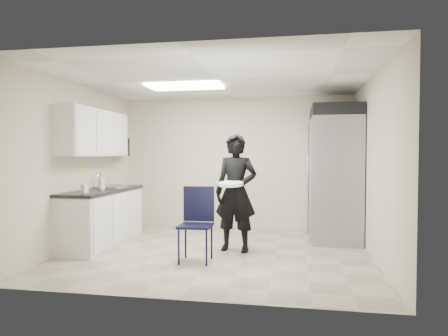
% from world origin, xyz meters
% --- Properties ---
extents(floor, '(4.50, 4.50, 0.00)m').
position_xyz_m(floor, '(0.00, 0.00, 0.00)').
color(floor, tan).
rests_on(floor, ground).
extents(ceiling, '(4.50, 4.50, 0.00)m').
position_xyz_m(ceiling, '(0.00, 0.00, 2.60)').
color(ceiling, silver).
rests_on(ceiling, back_wall).
extents(back_wall, '(4.50, 0.00, 4.50)m').
position_xyz_m(back_wall, '(0.00, 2.00, 1.30)').
color(back_wall, beige).
rests_on(back_wall, floor).
extents(left_wall, '(0.00, 4.00, 4.00)m').
position_xyz_m(left_wall, '(-2.25, 0.00, 1.30)').
color(left_wall, beige).
rests_on(left_wall, floor).
extents(right_wall, '(0.00, 4.00, 4.00)m').
position_xyz_m(right_wall, '(2.25, 0.00, 1.30)').
color(right_wall, beige).
rests_on(right_wall, floor).
extents(ceiling_panel, '(1.20, 0.60, 0.02)m').
position_xyz_m(ceiling_panel, '(-0.60, 0.40, 2.57)').
color(ceiling_panel, white).
rests_on(ceiling_panel, ceiling).
extents(lower_counter, '(0.60, 1.90, 0.86)m').
position_xyz_m(lower_counter, '(-1.95, 0.20, 0.43)').
color(lower_counter, silver).
rests_on(lower_counter, floor).
extents(countertop, '(0.64, 1.95, 0.05)m').
position_xyz_m(countertop, '(-1.95, 0.20, 0.89)').
color(countertop, black).
rests_on(countertop, lower_counter).
extents(sink, '(0.42, 0.40, 0.14)m').
position_xyz_m(sink, '(-1.93, 0.45, 0.87)').
color(sink, gray).
rests_on(sink, countertop).
extents(faucet, '(0.02, 0.02, 0.24)m').
position_xyz_m(faucet, '(-2.13, 0.45, 1.02)').
color(faucet, silver).
rests_on(faucet, countertop).
extents(upper_cabinets, '(0.35, 1.80, 0.75)m').
position_xyz_m(upper_cabinets, '(-2.08, 0.20, 1.83)').
color(upper_cabinets, silver).
rests_on(upper_cabinets, left_wall).
extents(towel_dispenser, '(0.22, 0.30, 0.35)m').
position_xyz_m(towel_dispenser, '(-2.14, 1.35, 1.62)').
color(towel_dispenser, black).
rests_on(towel_dispenser, left_wall).
extents(notice_sticker_left, '(0.00, 0.12, 0.07)m').
position_xyz_m(notice_sticker_left, '(-2.24, 0.10, 1.22)').
color(notice_sticker_left, yellow).
rests_on(notice_sticker_left, left_wall).
extents(notice_sticker_right, '(0.00, 0.12, 0.07)m').
position_xyz_m(notice_sticker_right, '(-2.24, 0.30, 1.18)').
color(notice_sticker_right, yellow).
rests_on(notice_sticker_right, left_wall).
extents(commercial_fridge, '(0.80, 1.35, 2.10)m').
position_xyz_m(commercial_fridge, '(1.83, 1.27, 1.05)').
color(commercial_fridge, gray).
rests_on(commercial_fridge, floor).
extents(fridge_compressor, '(0.80, 1.35, 0.20)m').
position_xyz_m(fridge_compressor, '(1.83, 1.27, 2.20)').
color(fridge_compressor, black).
rests_on(fridge_compressor, commercial_fridge).
extents(folding_chair, '(0.45, 0.45, 1.00)m').
position_xyz_m(folding_chair, '(-0.19, -0.57, 0.50)').
color(folding_chair, black).
rests_on(folding_chair, floor).
extents(man_tuxedo, '(0.72, 0.54, 1.79)m').
position_xyz_m(man_tuxedo, '(0.27, 0.15, 0.90)').
color(man_tuxedo, black).
rests_on(man_tuxedo, floor).
extents(bucket_lid, '(0.43, 0.43, 0.05)m').
position_xyz_m(bucket_lid, '(0.23, -0.10, 1.05)').
color(bucket_lid, silver).
rests_on(bucket_lid, man_tuxedo).
extents(soap_bottle_a, '(0.14, 0.14, 0.26)m').
position_xyz_m(soap_bottle_a, '(-1.87, 0.02, 1.04)').
color(soap_bottle_a, silver).
rests_on(soap_bottle_a, countertop).
extents(soap_bottle_b, '(0.10, 0.10, 0.18)m').
position_xyz_m(soap_bottle_b, '(-1.89, -0.46, 1.00)').
color(soap_bottle_b, '#AAA7B3').
rests_on(soap_bottle_b, countertop).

